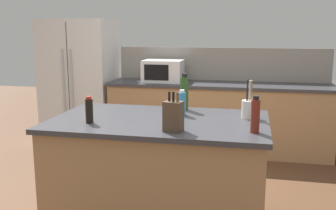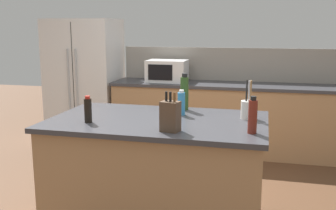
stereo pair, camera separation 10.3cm
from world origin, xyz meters
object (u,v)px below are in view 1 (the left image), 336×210
knife_block (173,116)px  soy_sauce_bottle (89,110)px  vinegar_bottle (255,115)px  microwave (163,71)px  utensil_crock (249,109)px  refrigerator (80,81)px  dish_soap_bottle (182,103)px  olive_oil_bottle (184,93)px

knife_block → soy_sauce_bottle: size_ratio=1.36×
vinegar_bottle → microwave: bearing=116.7°
microwave → utensil_crock: (1.19, -2.01, -0.07)m
refrigerator → utensil_crock: size_ratio=5.61×
dish_soap_bottle → olive_oil_bottle: size_ratio=0.65×
dish_soap_bottle → olive_oil_bottle: bearing=94.9°
vinegar_bottle → dish_soap_bottle: 0.77m
utensil_crock → soy_sauce_bottle: bearing=-160.8°
refrigerator → soy_sauce_bottle: (1.23, -2.49, 0.14)m
refrigerator → olive_oil_bottle: bearing=-44.3°
refrigerator → vinegar_bottle: 3.55m
utensil_crock → dish_soap_bottle: (-0.56, 0.01, 0.02)m
utensil_crock → olive_oil_bottle: olive_oil_bottle is taller
microwave → olive_oil_bottle: bearing=-71.1°
vinegar_bottle → soy_sauce_bottle: 1.27m
soy_sauce_bottle → refrigerator: bearing=116.3°
microwave → soy_sauce_bottle: 2.44m
refrigerator → olive_oil_bottle: refrigerator is taller
refrigerator → dish_soap_bottle: (1.89, -2.05, 0.14)m
olive_oil_bottle → soy_sauce_bottle: (-0.64, -0.66, -0.06)m
knife_block → utensil_crock: size_ratio=0.91×
refrigerator → knife_block: size_ratio=6.20×
refrigerator → soy_sauce_bottle: bearing=-63.7°
knife_block → vinegar_bottle: size_ratio=1.08×
utensil_crock → dish_soap_bottle: bearing=179.0°
olive_oil_bottle → refrigerator: bearing=135.7°
refrigerator → dish_soap_bottle: refrigerator is taller
olive_oil_bottle → soy_sauce_bottle: size_ratio=1.57×
utensil_crock → vinegar_bottle: size_ratio=1.20×
soy_sauce_bottle → olive_oil_bottle: bearing=45.9°
microwave → olive_oil_bottle: 1.88m
refrigerator → olive_oil_bottle: (1.87, -1.83, 0.20)m
refrigerator → utensil_crock: bearing=-40.1°
microwave → olive_oil_bottle: olive_oil_bottle is taller
knife_block → dish_soap_bottle: knife_block is taller
soy_sauce_bottle → vinegar_bottle: bearing=-0.9°
vinegar_bottle → olive_oil_bottle: 0.93m
refrigerator → soy_sauce_bottle: size_ratio=8.45×
knife_block → olive_oil_bottle: 0.77m
soy_sauce_bottle → utensil_crock: bearing=19.2°
knife_block → dish_soap_bottle: (-0.03, 0.55, -0.01)m
microwave → olive_oil_bottle: size_ratio=1.61×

